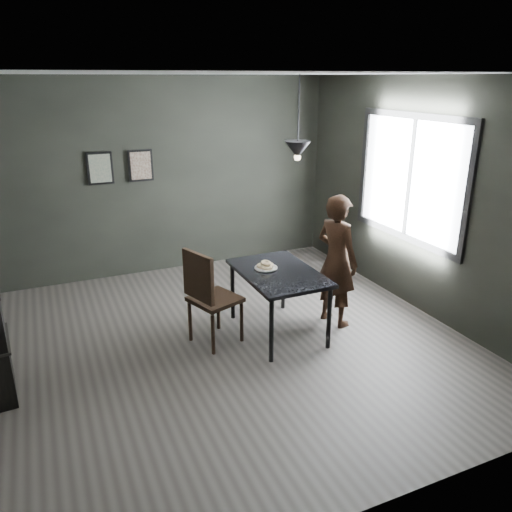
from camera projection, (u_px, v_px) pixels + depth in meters
name	position (u px, v px, depth m)	size (l,w,h in m)	color
ground	(229.00, 342.00, 5.53)	(5.00, 5.00, 0.00)	#383430
back_wall	(166.00, 177.00, 7.20)	(5.00, 0.10, 2.80)	black
ceiling	(223.00, 74.00, 4.57)	(5.00, 5.00, 0.02)	silver
window_assembly	(410.00, 178.00, 6.09)	(0.04, 1.96, 1.56)	white
cafe_table	(278.00, 278.00, 5.53)	(0.80, 1.20, 0.75)	black
white_plate	(266.00, 268.00, 5.56)	(0.23, 0.23, 0.01)	white
donut_pile	(266.00, 265.00, 5.55)	(0.20, 0.19, 0.09)	beige
woman	(337.00, 261.00, 5.73)	(0.57, 0.37, 1.56)	black
wood_chair	(208.00, 292.00, 5.29)	(0.60, 0.60, 1.09)	black
pendant_lamp	(298.00, 150.00, 5.24)	(0.28, 0.28, 0.86)	black
framed_print_left	(100.00, 168.00, 6.76)	(0.34, 0.04, 0.44)	black
framed_print_right	(141.00, 166.00, 6.97)	(0.34, 0.04, 0.44)	black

